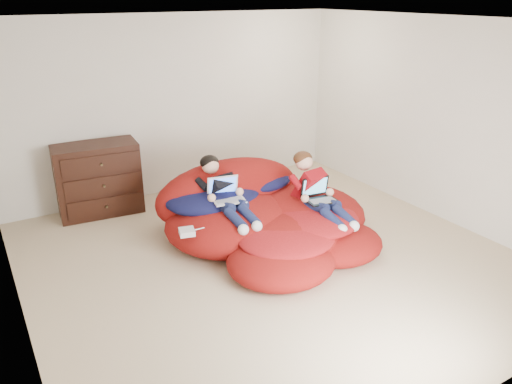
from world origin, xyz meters
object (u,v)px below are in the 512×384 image
at_px(beanbag_pile, 265,218).
at_px(younger_boy, 315,188).
at_px(laptop_white, 226,194).
at_px(older_boy, 222,190).
at_px(dresser, 98,179).
at_px(laptop_black, 319,194).

relative_size(beanbag_pile, younger_boy, 2.36).
height_order(younger_boy, laptop_white, younger_boy).
bearing_deg(older_boy, dresser, 123.70).
relative_size(older_boy, laptop_white, 2.82).
relative_size(beanbag_pile, laptop_black, 6.54).
distance_m(beanbag_pile, younger_boy, 0.69).
distance_m(beanbag_pile, laptop_white, 0.59).
height_order(younger_boy, laptop_black, younger_boy).
bearing_deg(older_boy, laptop_white, -90.00).
bearing_deg(younger_boy, laptop_white, 159.13).
xyz_separation_m(older_boy, laptop_black, (0.98, -0.54, -0.07)).
xyz_separation_m(dresser, older_boy, (1.03, -1.55, 0.17)).
bearing_deg(laptop_black, beanbag_pile, 147.48).
height_order(dresser, younger_boy, younger_boy).
height_order(dresser, older_boy, older_boy).
bearing_deg(beanbag_pile, younger_boy, -27.25).
bearing_deg(laptop_black, younger_boy, 90.00).
bearing_deg(laptop_white, older_boy, 90.00).
bearing_deg(beanbag_pile, dresser, 130.34).
height_order(laptop_white, laptop_black, laptop_white).
distance_m(older_boy, younger_boy, 1.09).
bearing_deg(younger_boy, beanbag_pile, 152.75).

